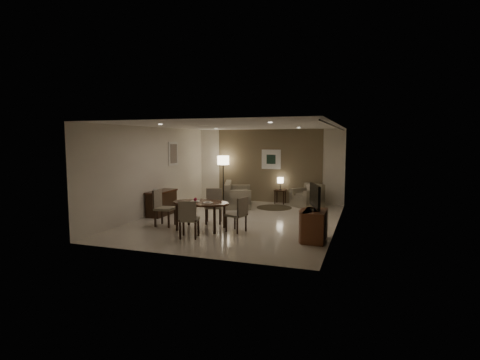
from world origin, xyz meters
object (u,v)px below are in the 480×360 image
at_px(chair_near, 189,219).
at_px(chair_far, 213,206).
at_px(side_table, 280,197).
at_px(console_desk, 162,203).
at_px(chair_left, 165,208).
at_px(floor_lamp, 223,179).
at_px(armchair, 307,195).
at_px(tv_cabinet, 315,226).
at_px(sofa, 238,194).
at_px(dining_table, 201,216).
at_px(chair_right, 236,214).

bearing_deg(chair_near, chair_far, -102.61).
bearing_deg(side_table, console_desk, -132.66).
bearing_deg(console_desk, chair_left, -55.82).
xyz_separation_m(chair_left, side_table, (2.12, 4.54, -0.23)).
bearing_deg(floor_lamp, side_table, 3.14).
xyz_separation_m(chair_left, armchair, (3.14, 4.19, -0.09)).
height_order(tv_cabinet, sofa, sofa).
relative_size(dining_table, chair_right, 1.71).
bearing_deg(side_table, tv_cabinet, -68.25).
bearing_deg(side_table, floor_lamp, -176.86).
bearing_deg(sofa, armchair, -94.24).
bearing_deg(sofa, chair_far, 166.78).
height_order(console_desk, chair_right, chair_right).
xyz_separation_m(tv_cabinet, sofa, (-3.19, 3.79, 0.07)).
bearing_deg(chair_far, chair_left, -165.04).
relative_size(chair_far, sofa, 0.54).
bearing_deg(chair_near, sofa, -100.66).
bearing_deg(chair_far, dining_table, -110.94).
bearing_deg(chair_right, tv_cabinet, 101.60).
bearing_deg(chair_right, chair_left, -71.19).
xyz_separation_m(chair_near, chair_right, (0.85, 0.91, -0.01)).
bearing_deg(chair_far, floor_lamp, 88.42).
height_order(chair_far, floor_lamp, floor_lamp).
bearing_deg(armchair, chair_left, -87.13).
bearing_deg(chair_right, chair_near, -24.82).
bearing_deg(chair_left, chair_right, -92.93).
height_order(tv_cabinet, chair_left, chair_left).
bearing_deg(console_desk, tv_cabinet, -17.05).
xyz_separation_m(chair_left, chair_right, (2.01, 0.02, -0.05)).
bearing_deg(chair_left, sofa, -16.44).
distance_m(console_desk, chair_near, 2.99).
height_order(chair_left, chair_right, chair_left).
bearing_deg(sofa, chair_left, 148.41).
relative_size(tv_cabinet, chair_far, 0.95).
bearing_deg(chair_near, dining_table, -98.71).
distance_m(console_desk, sofa, 2.85).
height_order(sofa, side_table, sofa).
xyz_separation_m(sofa, side_table, (1.30, 0.96, -0.16)).
xyz_separation_m(console_desk, chair_near, (2.04, -2.18, 0.08)).
distance_m(chair_near, chair_left, 1.46).
distance_m(dining_table, floor_lamp, 4.62).
bearing_deg(armchair, chair_right, -65.42).
xyz_separation_m(side_table, floor_lamp, (-2.18, -0.12, 0.60)).
relative_size(chair_right, side_table, 1.74).
distance_m(chair_near, armchair, 5.45).
relative_size(tv_cabinet, chair_right, 1.02).
distance_m(tv_cabinet, armchair, 4.48).
bearing_deg(sofa, side_table, -72.37).
relative_size(console_desk, chair_left, 1.23).
xyz_separation_m(sofa, armchair, (2.32, 0.60, -0.02)).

